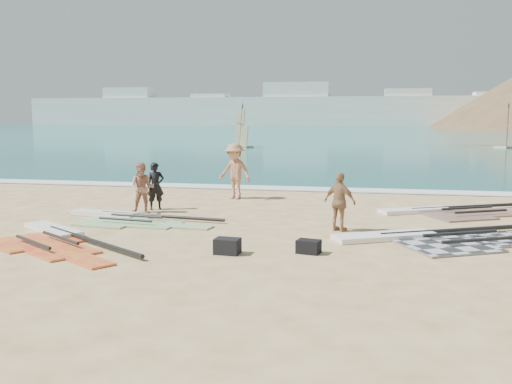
% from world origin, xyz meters
% --- Properties ---
extents(ground, '(300.00, 300.00, 0.00)m').
position_xyz_m(ground, '(0.00, 0.00, 0.00)').
color(ground, '#DFC282').
rests_on(ground, ground).
extents(sea, '(300.00, 240.00, 0.06)m').
position_xyz_m(sea, '(0.00, 132.00, 0.00)').
color(sea, '#0C5954').
rests_on(sea, ground).
extents(surf_line, '(300.00, 1.20, 0.04)m').
position_xyz_m(surf_line, '(0.00, 12.30, 0.00)').
color(surf_line, white).
rests_on(surf_line, ground).
extents(far_town, '(160.00, 8.00, 12.00)m').
position_xyz_m(far_town, '(-15.72, 150.00, 4.49)').
color(far_town, white).
rests_on(far_town, ground).
extents(rig_grey, '(6.03, 4.07, 0.20)m').
position_xyz_m(rig_grey, '(3.10, 3.66, 0.05)').
color(rig_grey, '#29292B').
rests_on(rig_grey, ground).
extents(rig_green, '(4.89, 2.23, 0.19)m').
position_xyz_m(rig_green, '(-5.44, 4.59, 0.05)').
color(rig_green, '#56B833').
rests_on(rig_green, ground).
extents(rig_orange, '(5.30, 3.58, 0.20)m').
position_xyz_m(rig_orange, '(3.90, 7.68, 0.05)').
color(rig_orange, '#EF4B0B').
rests_on(rig_orange, ground).
extents(rig_red, '(4.53, 4.03, 0.20)m').
position_xyz_m(rig_red, '(-5.93, 1.71, 0.05)').
color(rig_red, red).
rests_on(rig_red, ground).
extents(gear_bag_near, '(0.56, 0.42, 0.34)m').
position_xyz_m(gear_bag_near, '(-1.57, 1.32, 0.17)').
color(gear_bag_near, black).
rests_on(gear_bag_near, ground).
extents(gear_bag_far, '(0.55, 0.44, 0.30)m').
position_xyz_m(gear_bag_far, '(0.14, 1.72, 0.15)').
color(gear_bag_far, black).
rests_on(gear_bag_far, ground).
extents(person_wetsuit, '(0.66, 0.60, 1.50)m').
position_xyz_m(person_wetsuit, '(-5.27, 6.53, 0.75)').
color(person_wetsuit, black).
rests_on(person_wetsuit, ground).
extents(beachgoer_left, '(0.85, 0.72, 1.55)m').
position_xyz_m(beachgoer_left, '(-5.41, 5.82, 0.78)').
color(beachgoer_left, tan).
rests_on(beachgoer_left, ground).
extents(beachgoer_mid, '(1.46, 1.13, 1.99)m').
position_xyz_m(beachgoer_mid, '(-3.36, 9.29, 1.00)').
color(beachgoer_mid, '#AD7353').
rests_on(beachgoer_mid, ground).
extents(beachgoer_back, '(0.97, 0.73, 1.52)m').
position_xyz_m(beachgoer_back, '(0.65, 4.27, 0.76)').
color(beachgoer_back, '#A2744E').
rests_on(beachgoer_back, ground).
extents(windsurfer_left, '(2.12, 2.12, 4.08)m').
position_xyz_m(windsurfer_left, '(-10.44, 40.62, 1.22)').
color(windsurfer_left, white).
rests_on(windsurfer_left, ground).
extents(windsurfer_centre, '(2.31, 2.68, 4.06)m').
position_xyz_m(windsurfer_centre, '(13.24, 44.82, 1.21)').
color(windsurfer_centre, white).
rests_on(windsurfer_centre, ground).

